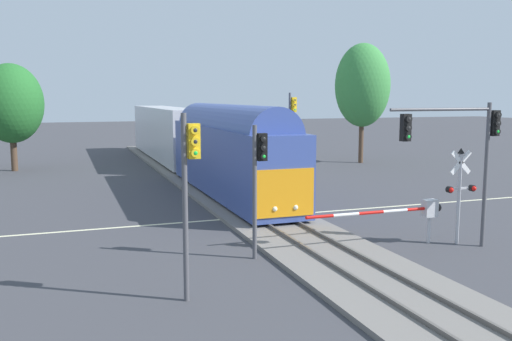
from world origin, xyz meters
TOP-DOWN VIEW (x-y plane):
  - ground_plane at (0.00, 0.00)m, footprint 220.00×220.00m
  - road_centre_stripe at (0.00, 0.00)m, footprint 44.00×0.20m
  - railway_track at (0.00, 0.00)m, footprint 4.40×80.00m
  - commuter_train at (0.00, 15.62)m, footprint 3.04×40.22m
  - crossing_gate_near at (4.00, -6.94)m, footprint 6.06×0.40m
  - crossing_signal_mast at (5.68, -7.49)m, footprint 1.36×0.44m
  - traffic_signal_near_right at (5.13, -8.10)m, footprint 4.88×0.38m
  - traffic_signal_near_left at (-5.85, -9.97)m, footprint 0.53×0.38m
  - traffic_signal_far_side at (5.42, 9.05)m, footprint 0.53×0.38m
  - traffic_signal_median at (-2.57, -6.66)m, footprint 0.53×0.38m
  - maple_right_background at (16.11, 18.14)m, footprint 4.87×4.87m
  - pine_left_background at (-12.93, 22.57)m, footprint 4.97×4.97m

SIDE VIEW (x-z plane):
  - ground_plane at x=0.00m, z-range 0.00..0.00m
  - road_centre_stripe at x=0.00m, z-range 0.00..0.01m
  - railway_track at x=0.00m, z-range -0.06..0.26m
  - crossing_gate_near at x=4.00m, z-range 0.49..2.29m
  - crossing_signal_mast at x=5.68m, z-range 0.43..4.34m
  - commuter_train at x=0.00m, z-range 0.20..5.36m
  - traffic_signal_median at x=-2.57m, z-range 0.84..5.76m
  - traffic_signal_near_left at x=-5.85m, z-range 0.93..6.41m
  - traffic_signal_far_side at x=5.42m, z-range 1.03..7.21m
  - traffic_signal_near_right at x=5.13m, z-range 1.46..7.16m
  - pine_left_background at x=-12.93m, z-range 1.11..9.64m
  - maple_right_background at x=16.11m, z-range 1.60..12.20m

